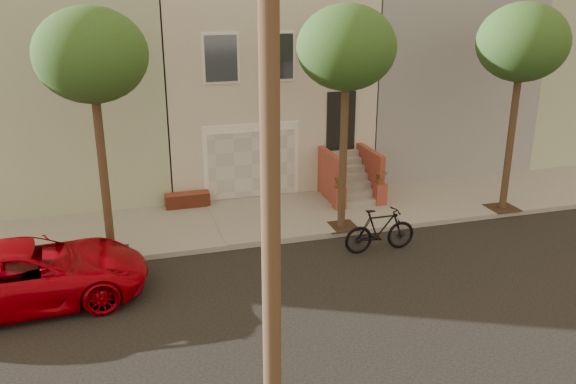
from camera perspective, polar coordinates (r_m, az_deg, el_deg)
name	(u,v)px	position (r m, az deg, el deg)	size (l,w,h in m)	color
ground	(362,299)	(14.17, 7.04, -10.04)	(90.00, 90.00, 0.00)	black
sidewalk	(294,215)	(18.69, 0.58, -2.23)	(40.00, 3.70, 0.15)	gray
house_row	(250,75)	(23.28, -3.68, 11.08)	(33.10, 11.70, 7.00)	beige
tree_left	(91,57)	(15.28, -18.22, 12.12)	(2.70, 2.57, 6.30)	#2D2116
tree_mid	(347,49)	(16.46, 5.59, 13.39)	(2.70, 2.57, 6.30)	#2D2116
tree_right	(523,44)	(19.20, 21.43, 13.00)	(2.70, 2.57, 6.30)	#2D2116
pickup_truck	(27,274)	(14.75, -23.58, -7.18)	(2.43, 5.27, 1.46)	#A9000D
motorcycle	(380,230)	(16.38, 8.76, -3.60)	(0.58, 2.04, 1.22)	black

